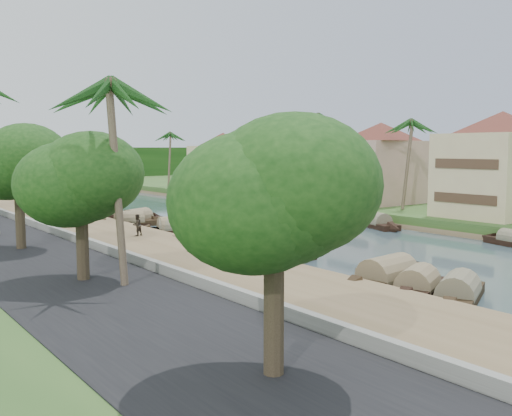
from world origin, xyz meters
TOP-DOWN VIEW (x-y plane):
  - ground at (0.00, 0.00)m, footprint 220.00×220.00m
  - left_bank at (-16.00, 20.00)m, footprint 10.00×180.00m
  - right_bank at (19.00, 20.00)m, footprint 16.00×180.00m
  - retaining_wall at (-20.20, 20.00)m, footprint 0.40×180.00m
  - far_right_fill at (56.00, 20.00)m, footprint 60.00×220.00m
  - treeline at (0.00, 100.00)m, footprint 120.00×14.00m
  - bridge at (0.00, 72.00)m, footprint 28.00×4.00m
  - building_near at (18.99, -2.00)m, footprint 14.85×14.85m
  - building_mid at (19.99, 14.00)m, footprint 14.11×14.11m
  - building_far at (18.99, 28.00)m, footprint 15.59×15.59m
  - building_distant at (19.99, 48.00)m, footprint 12.62×12.62m
  - sampan_0 at (-8.55, -15.58)m, footprint 8.33×4.99m
  - sampan_1 at (-8.90, -13.34)m, footprint 7.54×4.44m
  - sampan_2 at (-8.45, -10.90)m, footprint 9.79×2.91m
  - sampan_3 at (-9.39, -2.75)m, footprint 7.80×3.05m
  - sampan_4 at (-9.58, 0.82)m, footprint 7.51×4.46m
  - sampan_5 at (-8.28, 3.01)m, footprint 6.92×3.11m
  - sampan_6 at (-9.70, 2.52)m, footprint 7.60×3.85m
  - sampan_7 at (-9.62, 8.13)m, footprint 7.35×1.95m
  - sampan_8 at (-8.50, 14.19)m, footprint 7.54×3.30m
  - sampan_9 at (-8.48, 13.79)m, footprint 7.98×5.35m
  - sampan_10 at (-9.53, 21.24)m, footprint 8.20×3.17m
  - sampan_11 at (-8.20, 22.15)m, footprint 8.25×5.24m
  - sampan_12 at (-9.48, 30.02)m, footprint 8.42×3.72m
  - sampan_13 at (-8.87, 29.18)m, footprint 7.56×3.98m
  - sampan_15 at (9.52, 5.30)m, footprint 4.30×8.25m
  - sampan_16 at (8.82, 27.13)m, footprint 4.73×7.81m
  - canoe_1 at (-4.53, 1.76)m, footprint 4.96×1.92m
  - canoe_2 at (-9.13, 20.55)m, footprint 5.67×1.60m
  - palm_1 at (16.00, 7.15)m, footprint 3.20×3.20m
  - palm_2 at (15.00, 20.47)m, footprint 3.20×3.20m
  - palm_3 at (16.00, 36.56)m, footprint 3.20×3.20m
  - palm_4 at (-23.00, -7.19)m, footprint 3.20×3.20m
  - palm_7 at (14.00, 55.94)m, footprint 3.20×3.20m
  - tree_0 at (-24.00, -19.69)m, footprint 4.86×4.86m
  - tree_1 at (-24.00, -4.84)m, footprint 5.09×5.09m
  - tree_2 at (-24.00, 6.10)m, footprint 5.35×5.35m
  - tree_6 at (24.00, 30.90)m, footprint 4.84×4.84m
  - person_near at (-13.28, -2.90)m, footprint 0.66×0.65m
  - person_far at (-14.04, 9.98)m, footprint 1.00×0.88m

SIDE VIEW (x-z plane):
  - ground at x=0.00m, z-range 0.00..0.00m
  - canoe_1 at x=-4.53m, z-range -0.30..0.50m
  - canoe_2 at x=-9.13m, z-range -0.31..0.51m
  - left_bank at x=-16.00m, z-range 0.00..0.80m
  - sampan_16 at x=8.82m, z-range -0.58..1.40m
  - sampan_7 at x=-9.62m, z-range -0.58..1.39m
  - sampan_12 at x=-9.48m, z-range -0.60..1.41m
  - sampan_13 at x=-8.87m, z-range -0.62..1.45m
  - sampan_3 at x=-9.39m, z-range -0.63..1.45m
  - sampan_9 at x=-8.48m, z-range -0.64..1.46m
  - sampan_4 at x=-9.58m, z-range -0.66..1.48m
  - sampan_5 at x=-8.28m, z-range -0.67..1.50m
  - sampan_15 at x=9.52m, z-range -0.68..1.51m
  - sampan_0 at x=-8.55m, z-range -0.69..1.52m
  - sampan_10 at x=-9.53m, z-range -0.69..1.52m
  - sampan_1 at x=-8.90m, z-range -0.69..1.53m
  - sampan_6 at x=-9.70m, z-range -0.69..1.53m
  - sampan_8 at x=-8.50m, z-range -0.72..1.55m
  - sampan_11 at x=-8.20m, z-range -0.76..1.60m
  - sampan_2 at x=-8.45m, z-range -0.83..1.67m
  - far_right_fill at x=56.00m, z-range 0.00..1.15m
  - right_bank at x=19.00m, z-range 0.00..1.20m
  - retaining_wall at x=-20.20m, z-range 0.80..1.90m
  - person_near at x=-13.28m, z-range 0.80..2.34m
  - person_far at x=-14.04m, z-range 0.80..2.54m
  - bridge at x=0.00m, z-range 0.52..2.92m
  - treeline at x=0.00m, z-range 0.00..8.00m
  - building_distant at x=19.99m, z-range 1.28..10.48m
  - building_mid at x=19.99m, z-range 1.28..10.98m
  - tree_6 at x=24.00m, z-range 2.65..9.69m
  - tree_1 at x=-24.00m, z-range 2.73..9.73m
  - building_near at x=18.99m, z-range 1.28..11.48m
  - building_far at x=18.99m, z-range 1.28..11.48m
  - tree_0 at x=-24.00m, z-range 2.90..10.06m
  - tree_2 at x=-24.00m, z-range 2.99..10.75m
  - palm_7 at x=14.00m, z-range 4.79..15.49m
  - palm_3 at x=16.00m, z-range 4.83..15.61m
  - palm_1 at x=16.00m, z-range 4.96..15.99m
  - palm_4 at x=-23.00m, z-range 5.08..15.96m
  - palm_2 at x=15.00m, z-range 5.52..17.77m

